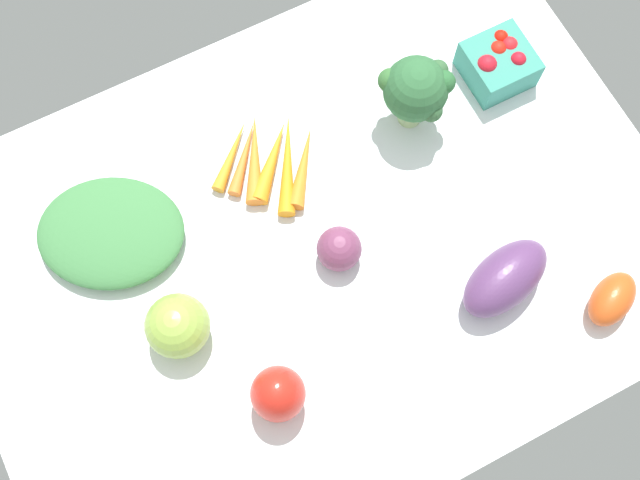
# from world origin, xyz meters

# --- Properties ---
(tablecloth) EXTENTS (1.04, 0.76, 0.02)m
(tablecloth) POSITION_xyz_m (0.00, 0.00, 0.01)
(tablecloth) COLOR white
(tablecloth) RESTS_ON ground
(carrot_bunch) EXTENTS (0.19, 0.18, 0.03)m
(carrot_bunch) POSITION_xyz_m (-0.01, 0.15, 0.03)
(carrot_bunch) COLOR orange
(carrot_bunch) RESTS_ON tablecloth
(bell_pepper_red) EXTENTS (0.10, 0.10, 0.10)m
(bell_pepper_red) POSITION_xyz_m (-0.15, -0.17, 0.07)
(bell_pepper_red) COLOR red
(bell_pepper_red) RESTS_ON tablecloth
(berry_basket) EXTENTS (0.10, 0.10, 0.07)m
(berry_basket) POSITION_xyz_m (0.37, 0.13, 0.05)
(berry_basket) COLOR teal
(berry_basket) RESTS_ON tablecloth
(roma_tomato) EXTENTS (0.10, 0.09, 0.05)m
(roma_tomato) POSITION_xyz_m (0.32, -0.27, 0.05)
(roma_tomato) COLOR #D14F1B
(roma_tomato) RESTS_ON tablecloth
(heirloom_tomato_green) EXTENTS (0.09, 0.09, 0.09)m
(heirloom_tomato_green) POSITION_xyz_m (-0.23, -0.03, 0.06)
(heirloom_tomato_green) COLOR #8FB345
(heirloom_tomato_green) RESTS_ON tablecloth
(broccoli_head) EXTENTS (0.10, 0.10, 0.14)m
(broccoli_head) POSITION_xyz_m (0.22, 0.12, 0.11)
(broccoli_head) COLOR #A9C887
(broccoli_head) RESTS_ON tablecloth
(eggplant) EXTENTS (0.16, 0.11, 0.08)m
(eggplant) POSITION_xyz_m (0.20, -0.17, 0.06)
(eggplant) COLOR #5B3767
(eggplant) RESTS_ON tablecloth
(red_onion_near_basket) EXTENTS (0.07, 0.07, 0.07)m
(red_onion_near_basket) POSITION_xyz_m (0.02, -0.03, 0.05)
(red_onion_near_basket) COLOR #743858
(red_onion_near_basket) RESTS_ON tablecloth
(leafy_greens_clump) EXTENTS (0.27, 0.26, 0.04)m
(leafy_greens_clump) POSITION_xyz_m (-0.27, 0.15, 0.04)
(leafy_greens_clump) COLOR #3E7D43
(leafy_greens_clump) RESTS_ON tablecloth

